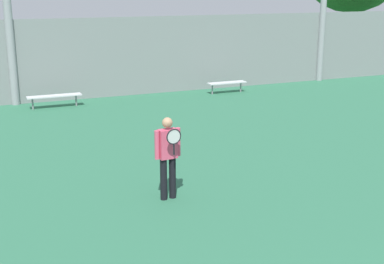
# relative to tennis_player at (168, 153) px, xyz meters

# --- Properties ---
(tennis_player) EXTENTS (0.56, 0.42, 1.70)m
(tennis_player) POSITION_rel_tennis_player_xyz_m (0.00, 0.00, 0.00)
(tennis_player) COLOR black
(tennis_player) RESTS_ON ground_plane
(bench_courtside_far) EXTENTS (1.60, 0.40, 0.45)m
(bench_courtside_far) POSITION_rel_tennis_player_xyz_m (6.08, 9.48, -0.56)
(bench_courtside_far) COLOR silver
(bench_courtside_far) RESTS_ON ground_plane
(bench_adjacent_court) EXTENTS (1.90, 0.40, 0.45)m
(bench_adjacent_court) POSITION_rel_tennis_player_xyz_m (-0.74, 9.48, -0.56)
(bench_adjacent_court) COLOR silver
(bench_adjacent_court) RESTS_ON ground_plane
(back_fence) EXTENTS (30.16, 0.06, 3.05)m
(back_fence) POSITION_rel_tennis_player_xyz_m (2.07, 10.64, 0.56)
(back_fence) COLOR gray
(back_fence) RESTS_ON ground_plane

